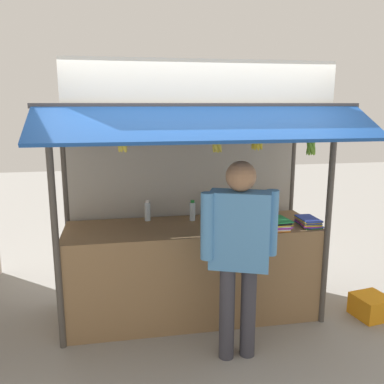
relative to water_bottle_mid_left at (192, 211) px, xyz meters
The scene contains 14 objects.
ground_plane 1.09m from the water_bottle_mid_left, 101.69° to the right, with size 20.00×20.00×0.00m, color gray.
stall_counter 0.62m from the water_bottle_mid_left, 101.69° to the right, with size 2.54×0.80×0.96m, color olive.
stall_structure 0.49m from the water_bottle_mid_left, 111.06° to the right, with size 2.74×1.62×2.53m.
water_bottle_mid_left is the anchor object (origin of this frame).
water_bottle_front_right 0.47m from the water_bottle_mid_left, behind, with size 0.06×0.06×0.22m.
water_bottle_far_left 0.61m from the water_bottle_mid_left, ahead, with size 0.07×0.07×0.27m.
magazine_stack_front_left 0.90m from the water_bottle_mid_left, 29.60° to the right, with size 0.22×0.31×0.10m.
magazine_stack_back_right 1.19m from the water_bottle_mid_left, 19.06° to the right, with size 0.22×0.32×0.08m.
banana_bunch_inner_right 1.39m from the water_bottle_mid_left, 36.01° to the right, with size 0.10×0.10×0.33m.
banana_bunch_leftmost 1.04m from the water_bottle_mid_left, 82.76° to the right, with size 0.10×0.10×0.29m.
banana_bunch_rightmost 1.26m from the water_bottle_mid_left, 135.81° to the right, with size 0.11×0.11×0.27m.
banana_bunch_inner_left 1.14m from the water_bottle_mid_left, 57.01° to the right, with size 0.12×0.12×0.28m.
vendor_person 1.03m from the water_bottle_mid_left, 78.16° to the right, with size 0.66×0.37×1.73m.
plastic_crate 2.10m from the water_bottle_mid_left, 18.56° to the right, with size 0.33×0.33×0.23m, color orange.
Camera 1 is at (-0.72, -3.93, 2.17)m, focal length 38.44 mm.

